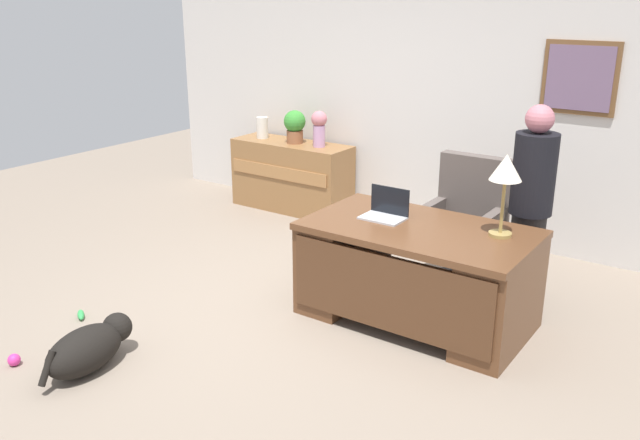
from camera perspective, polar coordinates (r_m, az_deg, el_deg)
name	(u,v)px	position (r m, az deg, el deg)	size (l,w,h in m)	color
ground_plane	(284,322)	(5.06, -3.10, -8.71)	(12.00, 12.00, 0.00)	gray
back_wall	(444,98)	(6.79, 10.55, 10.18)	(7.00, 0.16, 2.70)	silver
desk	(416,271)	(4.97, 8.17, -4.37)	(1.64, 0.95, 0.74)	brown
credenza	(292,176)	(7.52, -2.42, 3.78)	(1.38, 0.50, 0.77)	olive
armchair	(464,228)	(5.68, 12.20, -0.70)	(0.60, 0.59, 1.07)	#564C47
person_standing	(530,206)	(5.28, 17.54, 1.11)	(0.32, 0.32, 1.58)	#262323
dog_lying	(89,348)	(4.66, -19.15, -10.26)	(0.34, 0.74, 0.30)	black
laptop	(386,210)	(5.02, 5.65, 0.82)	(0.32, 0.22, 0.22)	#B2B5BA
desk_lamp	(506,173)	(4.68, 15.59, 3.92)	(0.22, 0.22, 0.58)	#9E8447
vase_with_flowers	(319,127)	(7.17, -0.08, 7.99)	(0.17, 0.17, 0.39)	#BE8FBD
vase_empty	(262,128)	(7.66, -4.96, 7.87)	(0.13, 0.13, 0.24)	silver
potted_plant	(295,125)	(7.36, -2.17, 8.10)	(0.24, 0.24, 0.36)	brown
dog_toy_ball	(14,360)	(4.94, -24.68, -10.81)	(0.08, 0.08, 0.08)	#D8338C
dog_toy_bone	(81,315)	(5.42, -19.76, -7.64)	(0.16, 0.05, 0.05)	green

